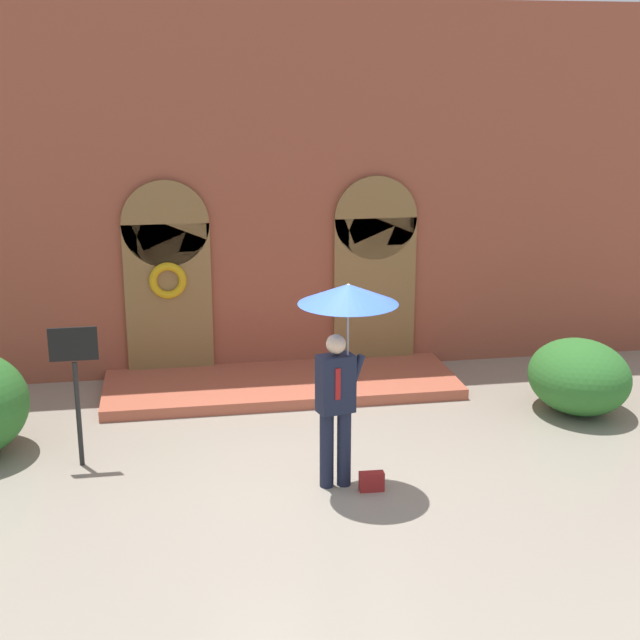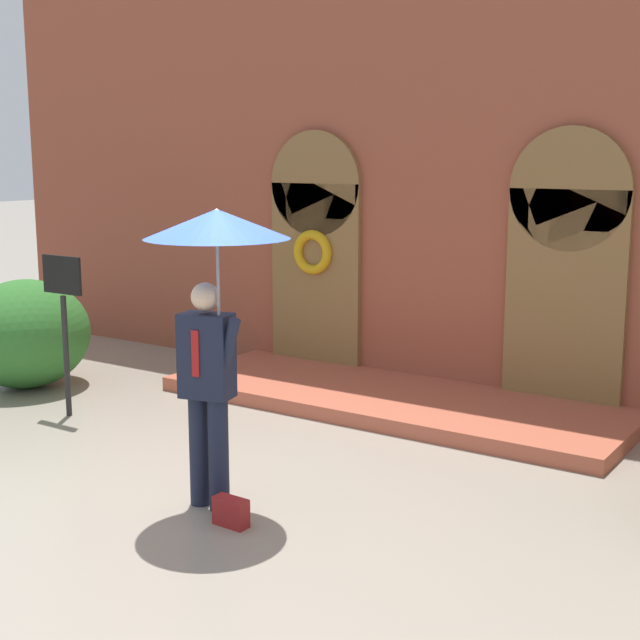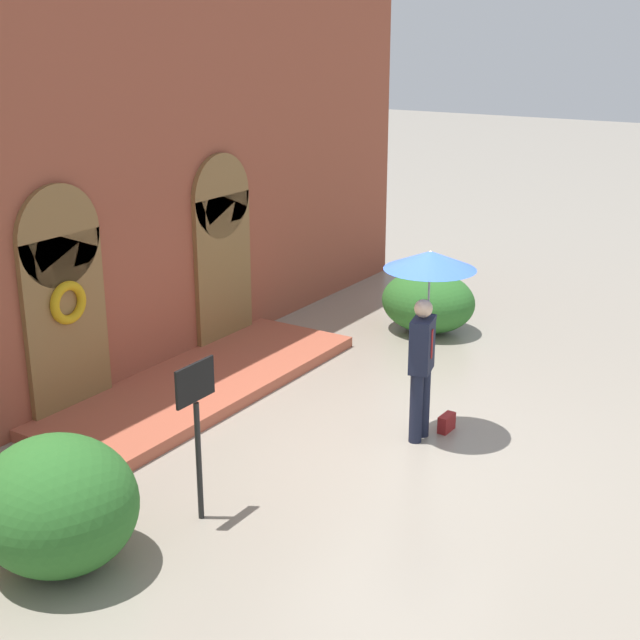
# 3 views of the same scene
# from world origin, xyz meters

# --- Properties ---
(ground_plane) EXTENTS (80.00, 80.00, 0.00)m
(ground_plane) POSITION_xyz_m (0.00, 0.00, 0.00)
(ground_plane) COLOR gray
(building_facade) EXTENTS (14.00, 2.30, 5.60)m
(building_facade) POSITION_xyz_m (-0.00, 4.15, 2.68)
(building_facade) COLOR brown
(building_facade) RESTS_ON ground
(person_with_umbrella) EXTENTS (1.10, 1.10, 2.36)m
(person_with_umbrella) POSITION_xyz_m (0.29, -0.23, 1.91)
(person_with_umbrella) COLOR #191E33
(person_with_umbrella) RESTS_ON ground
(handbag) EXTENTS (0.28, 0.13, 0.22)m
(handbag) POSITION_xyz_m (0.57, -0.43, 0.11)
(handbag) COLOR maroon
(handbag) RESTS_ON ground
(sign_post) EXTENTS (0.56, 0.06, 1.72)m
(sign_post) POSITION_xyz_m (-2.71, 0.84, 1.16)
(sign_post) COLOR black
(sign_post) RESTS_ON ground
(shrub_left) EXTENTS (1.46, 1.54, 1.30)m
(shrub_left) POSITION_xyz_m (-4.08, 1.39, 0.65)
(shrub_left) COLOR #2D6B28
(shrub_left) RESTS_ON ground
(shrub_right) EXTENTS (1.36, 1.58, 1.02)m
(shrub_right) POSITION_xyz_m (3.94, 1.49, 0.51)
(shrub_right) COLOR #2D6B28
(shrub_right) RESTS_ON ground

